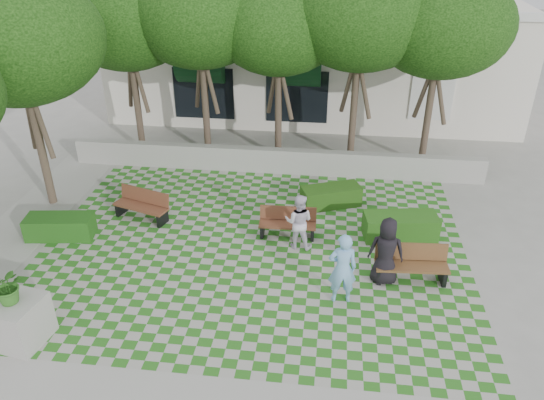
# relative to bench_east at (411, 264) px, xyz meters

# --- Properties ---
(ground) EXTENTS (90.00, 90.00, 0.00)m
(ground) POSITION_rel_bench_east_xyz_m (-4.30, -0.19, -0.47)
(ground) COLOR gray
(ground) RESTS_ON ground
(lawn) EXTENTS (12.00, 12.00, 0.00)m
(lawn) POSITION_rel_bench_east_xyz_m (-4.30, 0.81, -0.47)
(lawn) COLOR #2B721E
(lawn) RESTS_ON ground
(sidewalk_west) EXTENTS (2.00, 12.00, 0.01)m
(sidewalk_west) POSITION_rel_bench_east_xyz_m (-11.50, 0.81, -0.47)
(sidewalk_west) COLOR #9E9B93
(sidewalk_west) RESTS_ON ground
(retaining_wall) EXTENTS (15.00, 0.36, 0.90)m
(retaining_wall) POSITION_rel_bench_east_xyz_m (-4.30, 6.01, -0.02)
(retaining_wall) COLOR #9E9B93
(retaining_wall) RESTS_ON ground
(bench_east) EXTENTS (1.90, 0.73, 0.98)m
(bench_east) POSITION_rel_bench_east_xyz_m (0.00, 0.00, 0.00)
(bench_east) COLOR brown
(bench_east) RESTS_ON ground
(bench_mid) EXTENTS (1.68, 0.59, 0.88)m
(bench_mid) POSITION_rel_bench_east_xyz_m (-3.38, 1.73, -0.05)
(bench_mid) COLOR #59301E
(bench_mid) RESTS_ON ground
(bench_west) EXTENTS (1.86, 1.11, 0.93)m
(bench_west) POSITION_rel_bench_east_xyz_m (-7.97, 2.19, -0.02)
(bench_west) COLOR brown
(bench_west) RESTS_ON ground
(hedge_east) EXTENTS (2.22, 1.15, 0.74)m
(hedge_east) POSITION_rel_bench_east_xyz_m (-0.09, 2.02, -0.10)
(hedge_east) COLOR #205115
(hedge_east) RESTS_ON ground
(hedge_midright) EXTENTS (2.04, 1.40, 0.66)m
(hedge_midright) POSITION_rel_bench_east_xyz_m (-2.15, 3.72, -0.14)
(hedge_midright) COLOR #204813
(hedge_midright) RESTS_ON ground
(hedge_west) EXTENTS (2.01, 1.02, 0.67)m
(hedge_west) POSITION_rel_bench_east_xyz_m (-10.03, 0.86, -0.14)
(hedge_west) COLOR #1B4E14
(hedge_west) RESTS_ON ground
(planter_front) EXTENTS (1.25, 1.25, 1.93)m
(planter_front) POSITION_rel_bench_east_xyz_m (-8.90, -3.33, 0.31)
(planter_front) COLOR #9E9B93
(planter_front) RESTS_ON ground
(person_blue) EXTENTS (0.75, 0.55, 1.92)m
(person_blue) POSITION_rel_bench_east_xyz_m (-1.80, -1.08, 0.49)
(person_blue) COLOR #80B8EA
(person_blue) RESTS_ON ground
(person_dark) EXTENTS (0.95, 0.66, 1.86)m
(person_dark) POSITION_rel_bench_east_xyz_m (-0.70, -0.16, 0.46)
(person_dark) COLOR black
(person_dark) RESTS_ON ground
(person_white) EXTENTS (0.87, 0.71, 1.66)m
(person_white) POSITION_rel_bench_east_xyz_m (-3.02, 1.18, 0.36)
(person_white) COLOR white
(person_white) RESTS_ON ground
(tree_row) EXTENTS (17.70, 13.40, 7.41)m
(tree_row) POSITION_rel_bench_east_xyz_m (-6.16, 5.77, 4.71)
(tree_row) COLOR #47382B
(tree_row) RESTS_ON ground
(building) EXTENTS (18.00, 8.92, 5.15)m
(building) POSITION_rel_bench_east_xyz_m (-3.36, 13.89, 2.05)
(building) COLOR silver
(building) RESTS_ON ground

